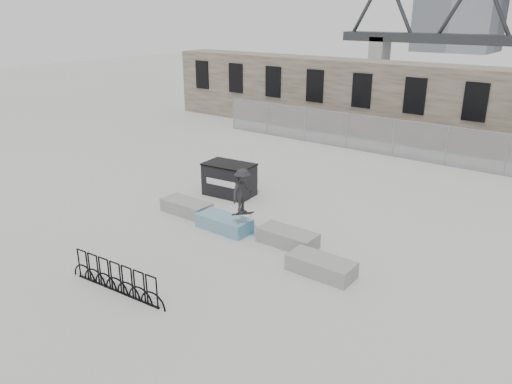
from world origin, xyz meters
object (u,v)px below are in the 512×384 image
Objects in this scene: planter_far_left at (187,207)px; planter_center_right at (288,237)px; dumpster at (229,179)px; planter_center_left at (224,223)px; skateboarder at (243,191)px; bike_rack at (116,278)px; planter_offset at (321,265)px.

planter_far_left and planter_center_right have the same top height.
dumpster is (-4.62, 2.49, 0.42)m from planter_center_right.
planter_center_left is 1.00× the size of planter_center_right.
dumpster is 4.32m from skateboarder.
planter_far_left is 1.17× the size of skateboarder.
dumpster is at bearing 151.68° from planter_center_right.
planter_center_right is 2.13m from skateboarder.
bike_rack is at bearing -78.17° from dumpster.
skateboarder is (-3.44, 0.62, 1.39)m from planter_offset.
planter_far_left is 5.83m from bike_rack.
planter_far_left and planter_offset have the same top height.
planter_center_left is at bearing 171.30° from planter_offset.
planter_center_left is at bearing 94.26° from bike_rack.
planter_center_right is at bearing 8.47° from planter_center_left.
dumpster reaches higher than planter_center_left.
dumpster is 0.61× the size of bike_rack.
bike_rack is (-2.09, -5.32, 0.17)m from planter_center_right.
planter_center_right is 1.17× the size of skateboarder.
planter_offset is (6.49, -0.96, 0.00)m from planter_far_left.
planter_offset is at bearing -28.71° from planter_center_right.
planter_center_left is 3.61m from dumpster.
skateboarder is at bearing 83.94° from bike_rack.
skateboarder is at bearing -2.90° from planter_center_left.
bike_rack is at bearing -85.74° from planter_center_left.
skateboarder is (-1.57, -0.41, 1.39)m from planter_center_right.
bike_rack is 2.10× the size of skateboarder.
bike_rack is (2.53, -7.81, -0.25)m from dumpster.
planter_far_left and planter_center_left have the same top height.
bike_rack is at bearing 172.84° from skateboarder.
bike_rack is (2.52, -5.25, 0.17)m from planter_far_left.
dumpster is (-0.01, 2.56, 0.42)m from planter_far_left.
dumpster is at bearing 90.27° from planter_far_left.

